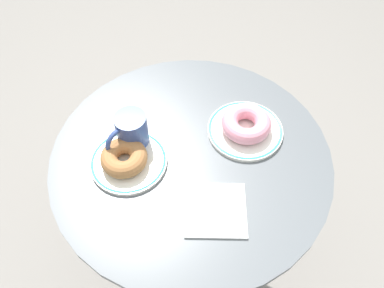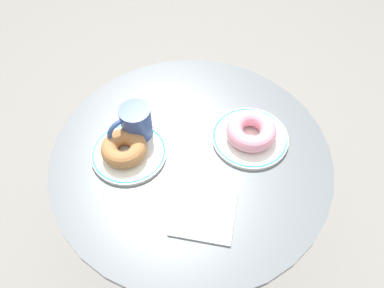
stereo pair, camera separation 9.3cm
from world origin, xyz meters
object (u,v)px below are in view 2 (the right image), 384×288
Objects in this scene: coffee_mug at (135,124)px; cafe_table at (191,192)px; donut_pink_frosted at (251,131)px; paper_napkin at (204,213)px; plate_left at (129,153)px; donut_cinnamon at (124,148)px; plate_right at (250,137)px.

cafe_table is at bearing -26.18° from coffee_mug.
donut_pink_frosted is 0.25m from paper_napkin.
plate_left is 1.67× the size of donut_cinnamon.
donut_pink_frosted reaches higher than paper_napkin.
coffee_mug is at bearing 72.03° from plate_left.
coffee_mug is at bearing 174.32° from plate_right.
donut_pink_frosted is (0.32, 0.03, 0.00)m from donut_cinnamon.
donut_cinnamon reaches higher than plate_left.
donut_cinnamon is at bearing -113.69° from coffee_mug.
donut_cinnamon reaches higher than paper_napkin.
plate_left is 0.96× the size of plate_right.
plate_right is at bearing 13.83° from cafe_table.
plate_right is (0.16, 0.04, 0.20)m from cafe_table.
paper_napkin is at bearing -56.30° from coffee_mug.
paper_napkin is (-0.14, -0.20, -0.00)m from plate_right.
donut_cinnamon reaches higher than cafe_table.
coffee_mug is at bearing 66.31° from donut_cinnamon.
donut_cinnamon is 0.07m from coffee_mug.
cafe_table is 6.33× the size of donut_cinnamon.
plate_right is 0.30m from coffee_mug.
donut_cinnamon reaches higher than plate_right.
donut_pink_frosted is (0.31, 0.03, 0.03)m from plate_left.
paper_napkin is (-0.14, -0.20, -0.03)m from donut_pink_frosted.
plate_right is at bearing 5.14° from plate_left.
plate_right is at bearing 5.89° from donut_cinnamon.
coffee_mug is (-0.29, 0.03, 0.02)m from donut_pink_frosted.
plate_left is at bearing 176.20° from cafe_table.
plate_right is 1.74× the size of donut_cinnamon.
donut_cinnamon is at bearing 136.91° from paper_napkin.
donut_pink_frosted is (0.00, 0.00, 0.03)m from plate_right.
plate_right is (0.31, 0.03, 0.00)m from plate_left.
coffee_mug reaches higher than donut_pink_frosted.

